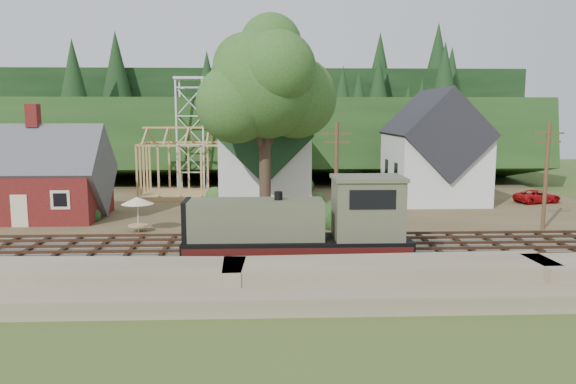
{
  "coord_description": "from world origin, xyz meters",
  "views": [
    {
      "loc": [
        2.07,
        -33.69,
        8.58
      ],
      "look_at": [
        3.64,
        6.0,
        3.0
      ],
      "focal_mm": 35.0,
      "sensor_mm": 36.0,
      "label": 1
    }
  ],
  "objects_px": {
    "locomotive": "(306,229)",
    "car_blue": "(211,207)",
    "car_red": "(537,196)",
    "car_green": "(19,212)",
    "patio_set": "(137,202)"
  },
  "relations": [
    {
      "from": "car_red",
      "to": "car_blue",
      "type": "bearing_deg",
      "value": 84.94
    },
    {
      "from": "car_green",
      "to": "car_red",
      "type": "distance_m",
      "value": 45.3
    },
    {
      "from": "locomotive",
      "to": "car_blue",
      "type": "bearing_deg",
      "value": 114.31
    },
    {
      "from": "locomotive",
      "to": "car_green",
      "type": "bearing_deg",
      "value": 147.53
    },
    {
      "from": "locomotive",
      "to": "car_blue",
      "type": "xyz_separation_m",
      "value": [
        -6.74,
        14.93,
        -1.23
      ]
    },
    {
      "from": "car_red",
      "to": "car_green",
      "type": "bearing_deg",
      "value": 83.08
    },
    {
      "from": "car_green",
      "to": "patio_set",
      "type": "xyz_separation_m",
      "value": [
        10.55,
        -5.35,
        1.58
      ]
    },
    {
      "from": "locomotive",
      "to": "car_red",
      "type": "bearing_deg",
      "value": 40.94
    },
    {
      "from": "locomotive",
      "to": "car_blue",
      "type": "height_order",
      "value": "locomotive"
    },
    {
      "from": "locomotive",
      "to": "car_red",
      "type": "height_order",
      "value": "locomotive"
    },
    {
      "from": "patio_set",
      "to": "locomotive",
      "type": "bearing_deg",
      "value": -37.16
    },
    {
      "from": "car_blue",
      "to": "car_green",
      "type": "distance_m",
      "value": 15.06
    },
    {
      "from": "patio_set",
      "to": "car_red",
      "type": "bearing_deg",
      "value": 18.6
    },
    {
      "from": "patio_set",
      "to": "car_green",
      "type": "bearing_deg",
      "value": 153.12
    },
    {
      "from": "car_green",
      "to": "car_blue",
      "type": "bearing_deg",
      "value": -94.47
    }
  ]
}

